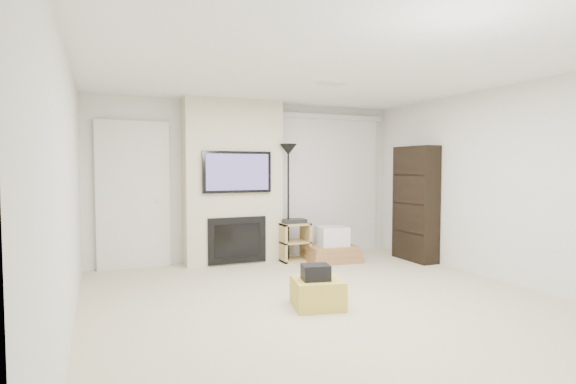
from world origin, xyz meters
name	(u,v)px	position (x,y,z in m)	size (l,w,h in m)	color
floor	(332,306)	(0.00, 0.00, 0.00)	(5.00, 5.50, 0.00)	beige
ceiling	(333,68)	(0.00, 0.00, 2.50)	(5.00, 5.50, 0.00)	white
wall_back	(251,181)	(0.00, 2.75, 1.25)	(5.00, 2.50, 0.00)	silver
wall_left	(67,194)	(-2.50, 0.00, 1.25)	(5.50, 2.50, 0.00)	silver
wall_right	(507,185)	(2.50, 0.00, 1.25)	(5.50, 2.50, 0.00)	silver
hvac_vent	(331,84)	(0.40, 0.80, 2.50)	(0.35, 0.18, 0.01)	silver
ottoman	(317,293)	(-0.16, 0.02, 0.15)	(0.50, 0.50, 0.30)	gold
black_bag	(316,272)	(-0.20, -0.02, 0.38)	(0.28, 0.22, 0.16)	black
fireplace_wall	(233,183)	(-0.35, 2.54, 1.24)	(1.50, 0.47, 2.50)	beige
entry_door	(133,196)	(-1.80, 2.71, 1.05)	(1.02, 0.11, 2.14)	silver
vertical_blinds	(329,179)	(1.40, 2.70, 1.27)	(1.98, 0.10, 2.37)	silver
floor_lamp	(288,169)	(0.46, 2.29, 1.44)	(0.27, 0.27, 1.83)	black
av_stand	(294,239)	(0.55, 2.27, 0.35)	(0.45, 0.38, 0.66)	tan
box_stack	(332,248)	(1.09, 2.00, 0.21)	(0.86, 0.68, 0.54)	#9C6D41
bookshelf	(416,203)	(2.34, 1.57, 0.90)	(0.30, 0.80, 1.80)	black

